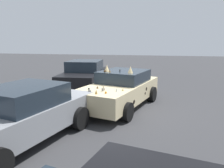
% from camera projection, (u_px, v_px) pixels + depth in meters
% --- Properties ---
extents(ground_plane, '(60.00, 60.00, 0.00)m').
position_uv_depth(ground_plane, '(119.00, 107.00, 8.84)').
color(ground_plane, '#38383A').
extents(art_car_decorated, '(4.66, 2.90, 1.64)m').
position_uv_depth(art_car_decorated, '(120.00, 89.00, 8.77)').
color(art_car_decorated, beige).
rests_on(art_car_decorated, ground).
extents(parked_sedan_far_right, '(4.24, 2.27, 1.51)m').
position_uv_depth(parked_sedan_far_right, '(84.00, 75.00, 11.85)').
color(parked_sedan_far_right, black).
rests_on(parked_sedan_far_right, ground).
extents(parked_sedan_behind_left, '(4.77, 2.73, 1.46)m').
position_uv_depth(parked_sedan_behind_left, '(21.00, 115.00, 5.63)').
color(parked_sedan_behind_left, gray).
rests_on(parked_sedan_behind_left, ground).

